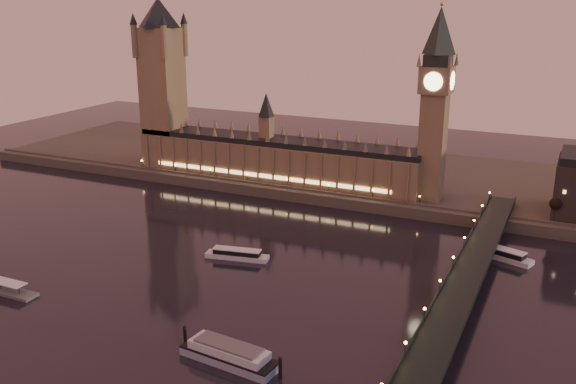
% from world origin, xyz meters
% --- Properties ---
extents(ground, '(700.00, 700.00, 0.00)m').
position_xyz_m(ground, '(0.00, 0.00, 0.00)').
color(ground, black).
rests_on(ground, ground).
extents(far_embankment, '(560.00, 130.00, 6.00)m').
position_xyz_m(far_embankment, '(30.00, 165.00, 3.00)').
color(far_embankment, '#423D35').
rests_on(far_embankment, ground).
extents(palace_of_westminster, '(180.00, 26.62, 52.00)m').
position_xyz_m(palace_of_westminster, '(-40.12, 120.99, 21.71)').
color(palace_of_westminster, brown).
rests_on(palace_of_westminster, ground).
extents(victoria_tower, '(31.68, 31.68, 118.00)m').
position_xyz_m(victoria_tower, '(-120.00, 121.00, 65.79)').
color(victoria_tower, brown).
rests_on(victoria_tower, ground).
extents(big_ben, '(17.68, 17.68, 104.00)m').
position_xyz_m(big_ben, '(53.99, 120.99, 63.95)').
color(big_ben, brown).
rests_on(big_ben, ground).
extents(westminster_bridge, '(13.20, 260.00, 15.30)m').
position_xyz_m(westminster_bridge, '(91.61, 0.00, 5.52)').
color(westminster_bridge, black).
rests_on(westminster_bridge, ground).
extents(bare_tree_0, '(5.54, 5.54, 11.27)m').
position_xyz_m(bare_tree_0, '(120.01, 109.00, 14.39)').
color(bare_tree_0, black).
rests_on(bare_tree_0, ground).
extents(cruise_boat_a, '(29.34, 11.46, 4.59)m').
position_xyz_m(cruise_boat_a, '(-7.45, 14.86, 2.02)').
color(cruise_boat_a, silver).
rests_on(cruise_boat_a, ground).
extents(cruise_boat_b, '(27.94, 15.13, 5.02)m').
position_xyz_m(cruise_boat_b, '(100.42, 64.94, 2.21)').
color(cruise_boat_b, silver).
rests_on(cruise_boat_b, ground).
extents(moored_barge, '(38.59, 12.85, 7.11)m').
position_xyz_m(moored_barge, '(32.08, -60.58, 3.00)').
color(moored_barge, '#919DB9').
rests_on(moored_barge, ground).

